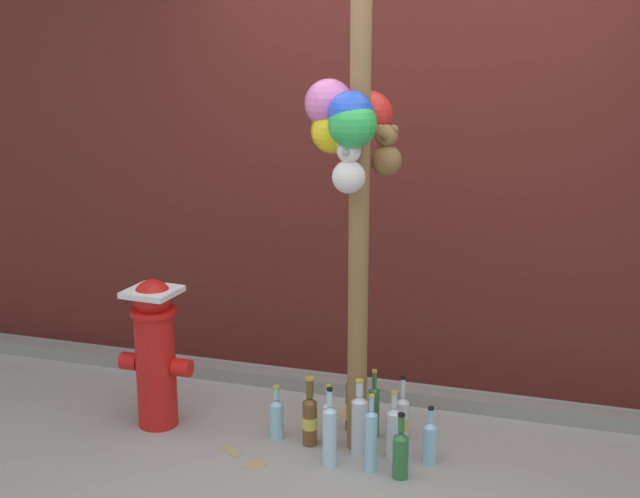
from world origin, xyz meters
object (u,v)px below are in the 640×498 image
object	(u,v)px
bottle_3	(402,418)
bottle_10	(401,453)
fire_hydrant	(155,350)
bottle_4	(353,404)
bottle_8	(430,441)
bottle_1	(328,423)
bottle_5	(277,417)
bottle_11	(310,419)
bottle_2	(371,439)
bottle_0	(330,434)
bottle_9	(374,409)
memorial_post	(355,100)
bottle_7	(394,431)
bottle_6	(359,423)

from	to	relation	value
bottle_3	bottle_10	distance (m)	0.38
fire_hydrant	bottle_4	distance (m)	1.08
bottle_8	bottle_1	bearing A→B (deg)	179.49
bottle_5	bottle_11	world-z (taller)	bottle_11
fire_hydrant	bottle_1	world-z (taller)	fire_hydrant
bottle_2	bottle_4	world-z (taller)	bottle_2
bottle_4	bottle_11	xyz separation A→B (m)	(-0.16, -0.23, 0.00)
fire_hydrant	bottle_0	xyz separation A→B (m)	(1.00, -0.15, -0.26)
bottle_9	bottle_11	size ratio (longest dim) A/B	0.99
memorial_post	bottle_0	bearing A→B (deg)	-105.11
bottle_0	bottle_5	xyz separation A→B (m)	(-0.34, 0.19, -0.05)
memorial_post	bottle_5	distance (m)	1.67
bottle_7	bottle_11	xyz separation A→B (m)	(-0.43, 0.00, 0.00)
bottle_0	bottle_8	bearing A→B (deg)	20.00
fire_hydrant	bottle_2	size ratio (longest dim) A/B	2.06
bottle_3	bottle_8	size ratio (longest dim) A/B	1.19
bottle_1	fire_hydrant	bearing A→B (deg)	-178.96
bottle_8	bottle_10	size ratio (longest dim) A/B	0.90
bottle_10	bottle_11	bearing A→B (deg)	159.59
memorial_post	bottle_6	size ratio (longest dim) A/B	7.57
bottle_9	bottle_10	world-z (taller)	bottle_9
bottle_2	bottle_11	distance (m)	0.40
bottle_3	bottle_10	xyz separation A→B (m)	(0.07, -0.38, 0.01)
memorial_post	bottle_8	distance (m)	1.67
bottle_6	bottle_9	world-z (taller)	bottle_6
bottle_1	bottle_7	size ratio (longest dim) A/B	0.98
bottle_0	bottle_8	world-z (taller)	bottle_0
bottle_2	bottle_10	world-z (taller)	bottle_2
bottle_2	bottle_11	bearing A→B (deg)	155.28
bottle_1	bottle_3	bearing A→B (deg)	29.63
bottle_5	bottle_8	bearing A→B (deg)	-1.98
bottle_0	bottle_4	world-z (taller)	bottle_0
memorial_post	bottle_5	size ratio (longest dim) A/B	10.43
bottle_3	bottle_10	size ratio (longest dim) A/B	1.07
memorial_post	bottle_4	xyz separation A→B (m)	(-0.05, 0.20, -1.60)
bottle_3	bottle_5	xyz separation A→B (m)	(-0.62, -0.17, -0.01)
memorial_post	bottle_9	bearing A→B (deg)	66.71
bottle_0	bottle_3	bearing A→B (deg)	52.46
bottle_2	bottle_7	world-z (taller)	bottle_2
bottle_3	bottle_6	world-z (taller)	bottle_6
memorial_post	bottle_3	size ratio (longest dim) A/B	8.61
fire_hydrant	bottle_3	world-z (taller)	fire_hydrant
bottle_1	bottle_10	bearing A→B (deg)	-24.41
memorial_post	bottle_7	xyz separation A→B (m)	(0.22, -0.03, -1.60)
fire_hydrant	bottle_9	distance (m)	1.18
bottle_9	bottle_4	bearing A→B (deg)	164.99
bottle_5	bottle_9	xyz separation A→B (m)	(0.47, 0.18, 0.03)
memorial_post	bottle_1	bearing A→B (deg)	-163.54
memorial_post	bottle_10	size ratio (longest dim) A/B	9.24
bottle_4	bottle_6	world-z (taller)	bottle_6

